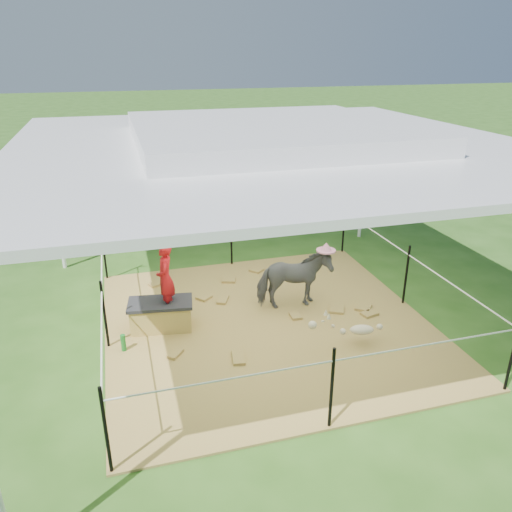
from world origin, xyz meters
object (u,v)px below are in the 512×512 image
object	(u,v)px
trash_barrel	(345,177)
distant_person	(275,171)
woman	(165,271)
foal	(362,328)
green_bottle	(123,343)
picnic_table_far	(347,154)
straw_bale	(161,316)
pony	(294,280)
picnic_table_near	(234,168)

from	to	relation	value
trash_barrel	distant_person	xyz separation A→B (m)	(-1.71, 1.00, 0.05)
woman	foal	distance (m)	2.80
green_bottle	trash_barrel	distance (m)	8.92
foal	picnic_table_far	bearing A→B (deg)	78.64
straw_bale	distant_person	xyz separation A→B (m)	(3.95, 6.95, 0.30)
pony	picnic_table_near	size ratio (longest dim) A/B	0.65
foal	picnic_table_near	size ratio (longest dim) A/B	0.53
foal	distant_person	size ratio (longest dim) A/B	0.86
pony	picnic_table_far	bearing A→B (deg)	-27.24
woman	picnic_table_near	world-z (taller)	woman
pony	distant_person	xyz separation A→B (m)	(1.92, 6.87, 0.02)
green_bottle	straw_bale	bearing A→B (deg)	39.29
picnic_table_near	picnic_table_far	xyz separation A→B (m)	(4.17, 0.85, 0.05)
green_bottle	foal	xyz separation A→B (m)	(3.11, -0.72, 0.13)
woman	pony	world-z (taller)	woman
green_bottle	picnic_table_far	distance (m)	12.48
woman	picnic_table_near	size ratio (longest dim) A/B	0.60
woman	straw_bale	bearing A→B (deg)	-81.69
woman	trash_barrel	size ratio (longest dim) A/B	1.08
foal	picnic_table_far	distance (m)	11.46
trash_barrel	picnic_table_far	distance (m)	3.69
pony	distant_person	distance (m)	7.14
pony	trash_barrel	xyz separation A→B (m)	(3.63, 5.87, -0.03)
trash_barrel	picnic_table_far	xyz separation A→B (m)	(1.63, 3.32, -0.07)
woman	picnic_table_near	bearing A→B (deg)	168.57
woman	distant_person	distance (m)	7.95
straw_bale	pony	world-z (taller)	pony
woman	foal	xyz separation A→B (m)	(2.46, -1.17, -0.63)
picnic_table_far	foal	bearing A→B (deg)	-96.09
woman	green_bottle	bearing A→B (deg)	-47.00
straw_bale	trash_barrel	bearing A→B (deg)	46.38
straw_bale	picnic_table_far	bearing A→B (deg)	51.78
woman	green_bottle	size ratio (longest dim) A/B	4.32
woman	picnic_table_far	size ratio (longest dim) A/B	0.53
straw_bale	green_bottle	size ratio (longest dim) A/B	3.60
foal	woman	bearing A→B (deg)	167.53
woman	green_bottle	xyz separation A→B (m)	(-0.65, -0.45, -0.76)
foal	picnic_table_near	distance (m)	9.60
pony	picnic_table_near	xyz separation A→B (m)	(1.09, 8.34, -0.14)
green_bottle	pony	xyz separation A→B (m)	(2.58, 0.52, 0.35)
straw_bale	foal	size ratio (longest dim) A/B	0.94
green_bottle	foal	bearing A→B (deg)	-13.10
straw_bale	pony	size ratio (longest dim) A/B	0.76
pony	picnic_table_near	bearing A→B (deg)	-4.87
pony	picnic_table_far	world-z (taller)	pony
straw_bale	foal	world-z (taller)	foal
picnic_table_far	picnic_table_near	bearing A→B (deg)	-150.24
pony	green_bottle	bearing A→B (deg)	103.96
picnic_table_near	straw_bale	bearing A→B (deg)	-118.45
foal	trash_barrel	distance (m)	7.77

